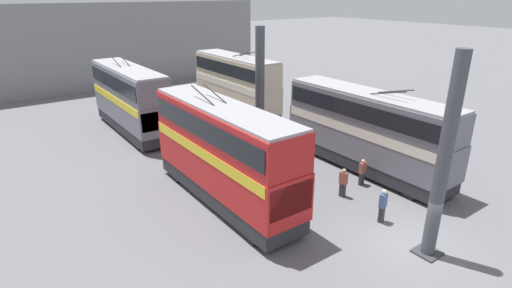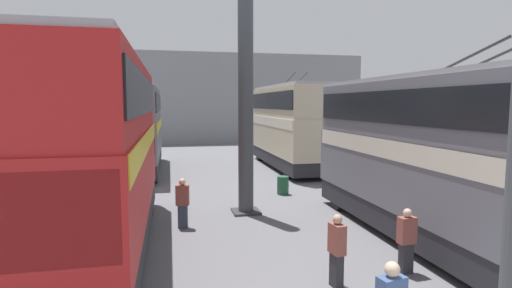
# 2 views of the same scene
# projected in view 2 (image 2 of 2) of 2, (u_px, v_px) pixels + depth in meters

# --- Properties ---
(depot_back_wall) EXTENTS (0.50, 36.00, 9.37)m
(depot_back_wall) POSITION_uv_depth(u_px,v_px,m) (197.00, 98.00, 40.75)
(depot_back_wall) COLOR gray
(depot_back_wall) RESTS_ON ground_plane
(support_column_far) EXTENTS (1.02, 1.02, 8.61)m
(support_column_far) POSITION_uv_depth(u_px,v_px,m) (246.00, 102.00, 14.67)
(support_column_far) COLOR #42474C
(support_column_far) RESTS_ON ground_plane
(bus_left_near) EXTENTS (11.44, 2.54, 5.53)m
(bus_left_near) POSITION_uv_depth(u_px,v_px,m) (438.00, 150.00, 11.24)
(bus_left_near) COLOR black
(bus_left_near) RESTS_ON ground_plane
(bus_left_far) EXTENTS (10.11, 2.54, 5.88)m
(bus_left_far) POSITION_uv_depth(u_px,v_px,m) (288.00, 121.00, 25.35)
(bus_left_far) COLOR black
(bus_left_far) RESTS_ON ground_plane
(bus_right_near) EXTENTS (10.63, 2.54, 5.91)m
(bus_right_near) POSITION_uv_depth(u_px,v_px,m) (99.00, 144.00, 10.69)
(bus_right_near) COLOR black
(bus_right_near) RESTS_ON ground_plane
(bus_right_mid) EXTENTS (10.54, 2.54, 5.77)m
(bus_right_mid) POSITION_uv_depth(u_px,v_px,m) (138.00, 123.00, 24.13)
(bus_right_mid) COLOR black
(bus_right_mid) RESTS_ON ground_plane
(person_by_right_row) EXTENTS (0.32, 0.46, 1.66)m
(person_by_right_row) POSITION_uv_depth(u_px,v_px,m) (183.00, 202.00, 13.14)
(person_by_right_row) COLOR #384251
(person_by_right_row) RESTS_ON ground_plane
(person_aisle_foreground) EXTENTS (0.45, 0.30, 1.66)m
(person_aisle_foreground) POSITION_uv_depth(u_px,v_px,m) (337.00, 249.00, 8.88)
(person_aisle_foreground) COLOR #2D2D33
(person_aisle_foreground) RESTS_ON ground_plane
(person_by_left_row) EXTENTS (0.28, 0.44, 1.60)m
(person_by_left_row) POSITION_uv_depth(u_px,v_px,m) (407.00, 239.00, 9.61)
(person_by_left_row) COLOR #2D2D33
(person_by_left_row) RESTS_ON ground_plane
(oil_drum) EXTENTS (0.55, 0.55, 0.82)m
(oil_drum) POSITION_uv_depth(u_px,v_px,m) (283.00, 185.00, 18.12)
(oil_drum) COLOR #235638
(oil_drum) RESTS_ON ground_plane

